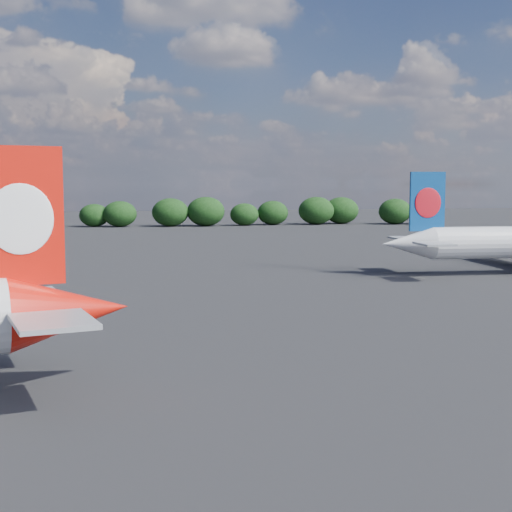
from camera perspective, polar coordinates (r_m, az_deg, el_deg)
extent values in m
plane|color=black|center=(93.15, -16.02, -2.20)|extent=(500.00, 500.00, 0.00)
cone|color=red|center=(46.22, -14.68, -4.24)|extent=(8.34, 6.25, 4.67)
cube|color=red|center=(45.16, -18.37, 3.05)|extent=(5.10, 1.63, 8.40)
ellipsoid|color=white|center=(44.89, -18.32, 2.82)|extent=(3.86, 1.08, 4.29)
ellipsoid|color=white|center=(45.45, -18.41, 2.85)|extent=(3.86, 1.08, 4.29)
cube|color=#9A9DA2|center=(40.87, -15.94, -5.05)|extent=(5.37, 6.41, 0.28)
cube|color=#9A9DA2|center=(50.89, -17.84, -3.00)|extent=(5.37, 6.41, 0.28)
cone|color=silver|center=(99.23, 12.03, 0.97)|extent=(7.40, 4.88, 4.47)
cube|color=navy|center=(99.91, 13.54, 4.26)|extent=(4.94, 0.73, 8.05)
ellipsoid|color=red|center=(99.67, 13.60, 4.16)|extent=(3.76, 0.40, 4.11)
ellipsoid|color=red|center=(100.17, 13.48, 4.17)|extent=(3.76, 0.40, 4.11)
cube|color=#9A9DA2|center=(95.31, 14.08, 0.95)|extent=(4.33, 5.59, 0.27)
cube|color=#9A9DA2|center=(104.42, 12.00, 1.40)|extent=(4.33, 5.59, 0.27)
cube|color=#156C24|center=(209.72, -18.81, 2.90)|extent=(6.00, 0.30, 2.60)
cylinder|color=gray|center=(210.14, -19.47, 2.29)|extent=(0.20, 0.20, 2.00)
cylinder|color=gray|center=(209.55, -18.12, 2.32)|extent=(0.20, 0.20, 2.00)
cube|color=gold|center=(214.31, -10.63, 3.38)|extent=(5.00, 0.30, 3.00)
cylinder|color=gray|center=(214.43, -10.62, 2.65)|extent=(0.30, 0.30, 2.50)
ellipsoid|color=black|center=(210.50, -17.32, 3.15)|extent=(10.12, 8.56, 7.79)
ellipsoid|color=black|center=(216.08, -12.81, 3.19)|extent=(8.79, 7.43, 6.76)
ellipsoid|color=black|center=(214.06, -10.84, 3.32)|extent=(9.90, 8.37, 7.61)
ellipsoid|color=black|center=(213.77, -6.87, 3.49)|extent=(10.93, 9.25, 8.40)
ellipsoid|color=black|center=(214.52, -4.04, 3.57)|extent=(11.42, 9.66, 8.79)
ellipsoid|color=black|center=(217.11, -0.94, 3.35)|extent=(8.80, 7.44, 6.77)
ellipsoid|color=black|center=(220.94, 1.35, 3.48)|extent=(9.69, 8.20, 7.46)
ellipsoid|color=black|center=(223.30, 4.84, 3.64)|extent=(11.24, 9.51, 8.65)
ellipsoid|color=black|center=(228.05, 6.85, 3.64)|extent=(11.04, 9.34, 8.49)
ellipsoid|color=black|center=(228.52, 11.06, 3.52)|extent=(10.45, 8.84, 8.04)
ellipsoid|color=black|center=(230.92, 13.34, 3.49)|extent=(10.35, 8.76, 7.96)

